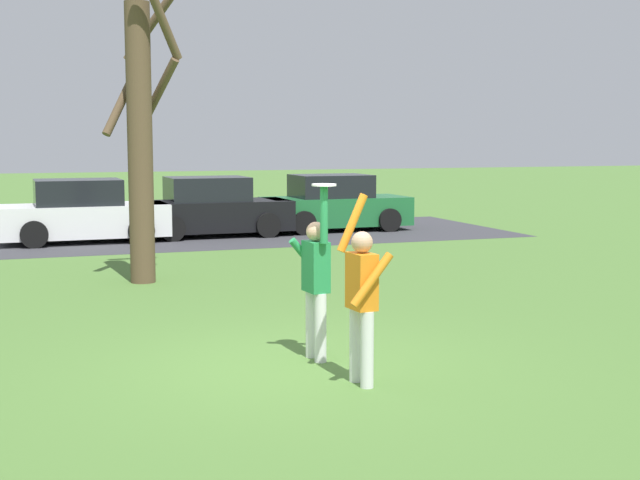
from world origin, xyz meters
The scene contains 9 objects.
ground_plane centered at (0.00, 0.00, 0.00)m, with size 120.00×120.00×0.00m, color #4C7533.
person_catcher centered at (0.32, 0.19, 0.98)m, with size 0.49×0.56×2.08m.
person_defender centered at (0.43, -0.98, 0.98)m, with size 0.49×0.57×2.04m.
frisbee_disc centered at (0.34, -0.04, 2.09)m, with size 0.28×0.28×0.02m, color white.
parked_car_white centered at (-1.33, 13.39, 0.73)m, with size 4.12×2.07×1.59m.
parked_car_black centered at (2.04, 13.66, 0.73)m, with size 4.12×2.07×1.59m.
parked_car_green centered at (5.67, 13.94, 0.73)m, with size 4.12×2.07×1.59m.
parking_strip centered at (1.97, 13.78, 0.00)m, with size 16.51×6.40×0.01m, color #38383D.
bare_tree_tall centered at (-0.77, 6.58, 2.75)m, with size 1.69×1.82×5.68m.
Camera 1 is at (-3.03, -9.46, 2.62)m, focal length 49.24 mm.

